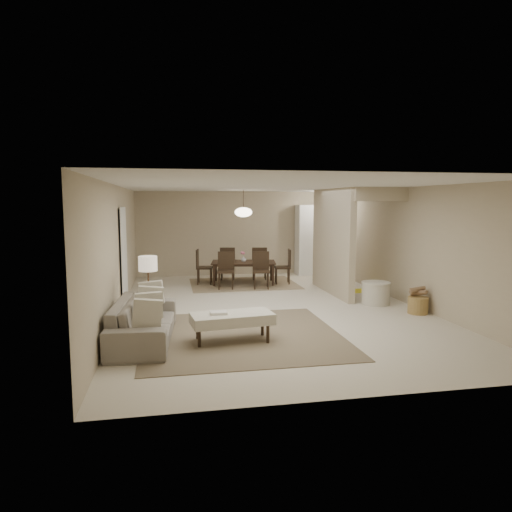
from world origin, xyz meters
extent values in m
plane|color=beige|center=(0.00, 0.00, 0.00)|extent=(9.00, 9.00, 0.00)
plane|color=white|center=(0.00, 0.00, 2.50)|extent=(9.00, 9.00, 0.00)
plane|color=tan|center=(0.00, 4.50, 1.25)|extent=(6.00, 0.00, 6.00)
plane|color=tan|center=(-3.00, 0.00, 1.25)|extent=(0.00, 9.00, 9.00)
plane|color=tan|center=(3.00, 0.00, 1.25)|extent=(0.00, 9.00, 9.00)
cube|color=tan|center=(1.80, 1.25, 1.25)|extent=(0.15, 2.50, 2.50)
cube|color=black|center=(-2.97, 0.60, 1.02)|extent=(0.04, 0.90, 2.04)
cube|color=white|center=(2.35, 4.15, 1.05)|extent=(1.20, 0.55, 2.10)
cylinder|color=white|center=(2.30, 3.20, 2.46)|extent=(0.44, 0.44, 0.05)
cube|color=brown|center=(-0.89, -1.86, 0.01)|extent=(3.20, 3.20, 0.01)
imported|color=gray|center=(-2.45, -1.86, 0.32)|extent=(2.27, 1.02, 0.65)
cube|color=beige|center=(-1.09, -2.16, 0.37)|extent=(1.33, 0.73, 0.17)
cylinder|color=black|center=(-1.62, -2.37, 0.14)|extent=(0.05, 0.05, 0.28)
cylinder|color=black|center=(-0.56, -2.37, 0.14)|extent=(0.05, 0.05, 0.28)
cylinder|color=black|center=(-1.62, -1.95, 0.14)|extent=(0.05, 0.05, 0.28)
cylinder|color=black|center=(-0.56, -1.95, 0.14)|extent=(0.05, 0.05, 0.28)
cube|color=black|center=(-2.40, -1.07, 0.25)|extent=(0.51, 0.51, 0.50)
cylinder|color=#49311F|center=(-2.40, -1.07, 0.65)|extent=(0.12, 0.12, 0.30)
cylinder|color=#49311F|center=(-2.40, -1.07, 0.93)|extent=(0.03, 0.03, 0.26)
cylinder|color=beige|center=(-2.40, -1.07, 1.13)|extent=(0.32, 0.32, 0.26)
cylinder|color=beige|center=(2.30, -0.10, 0.24)|extent=(0.61, 0.61, 0.48)
cylinder|color=olive|center=(2.75, -1.04, 0.17)|extent=(0.50, 0.50, 0.33)
cube|color=#756148|center=(-0.09, 2.85, 0.01)|extent=(2.80, 2.10, 0.01)
imported|color=black|center=(-0.09, 2.85, 0.30)|extent=(1.83, 1.21, 0.60)
imported|color=silver|center=(-0.09, 2.85, 0.67)|extent=(0.19, 0.19, 0.15)
cube|color=yellow|center=(2.70, 1.34, 0.01)|extent=(0.82, 0.51, 0.01)
cylinder|color=#49311F|center=(-0.09, 2.85, 2.25)|extent=(0.02, 0.02, 0.50)
ellipsoid|color=#FFEAC6|center=(-0.09, 2.85, 1.92)|extent=(0.46, 0.46, 0.25)
camera|label=1|loc=(-2.02, -9.07, 2.17)|focal=32.00mm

